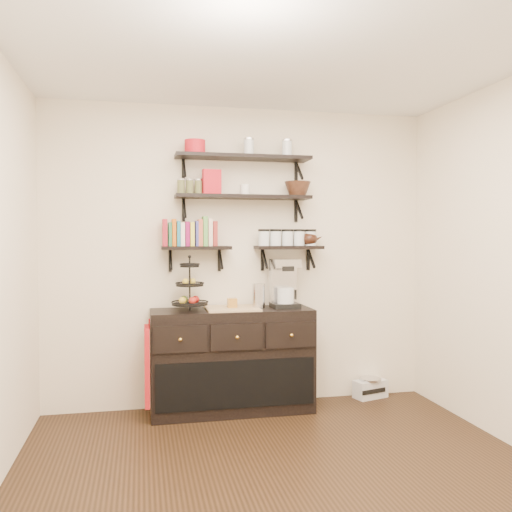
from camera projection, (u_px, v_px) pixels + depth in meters
The scene contains 21 objects.
floor at pixel (293, 489), 3.29m from camera, with size 3.50×3.50×0.00m, color black.
ceiling at pixel (294, 39), 3.19m from camera, with size 3.50×3.50×0.02m, color white.
back_wall at pixel (241, 257), 4.95m from camera, with size 3.50×0.02×2.70m, color white.
shelf_top at pixel (243, 158), 4.79m from camera, with size 1.20×0.27×0.23m.
shelf_mid at pixel (243, 197), 4.80m from camera, with size 1.20×0.27×0.23m.
shelf_low_left at pixel (196, 249), 4.75m from camera, with size 0.60×0.25×0.23m.
shelf_low_right at pixel (288, 248), 4.92m from camera, with size 0.60×0.25×0.23m.
cookbooks at pixel (190, 233), 4.73m from camera, with size 0.43×0.15×0.26m.
glass_canisters at pixel (287, 239), 4.91m from camera, with size 0.54×0.10×0.13m.
sideboard at pixel (232, 360), 4.73m from camera, with size 1.40×0.50×0.92m.
fruit_stand at pixel (190, 292), 4.63m from camera, with size 0.31×0.31×0.45m.
candle at pixel (232, 303), 4.71m from camera, with size 0.08×0.08×0.08m, color #A36E25.
coffee_maker at pixel (284, 284), 4.83m from camera, with size 0.24×0.23×0.43m.
thermal_carafe at pixel (259, 296), 4.74m from camera, with size 0.11×0.11×0.22m, color silver.
apron at pixel (147, 366), 4.48m from camera, with size 0.04×0.28×0.65m, color #B1131C.
radio at pixel (370, 388), 5.15m from camera, with size 0.34×0.26×0.19m.
recipe_box at pixel (212, 182), 4.74m from camera, with size 0.16×0.06×0.22m, color red.
walnut_bowl at pixel (298, 189), 4.90m from camera, with size 0.24×0.24×0.13m, color black, non-canonical shape.
ramekins at pixel (245, 190), 4.80m from camera, with size 0.09×0.09×0.10m, color white.
teapot at pixel (310, 238), 4.96m from camera, with size 0.19×0.14×0.14m, color black, non-canonical shape.
red_pot at pixel (195, 147), 4.70m from camera, with size 0.18×0.18×0.12m, color red.
Camera 1 is at (-0.90, -3.12, 1.53)m, focal length 38.00 mm.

